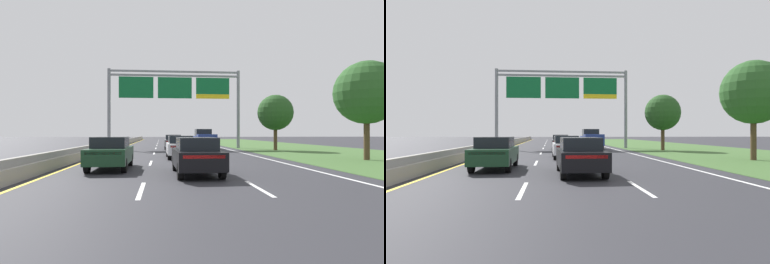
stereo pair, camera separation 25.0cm
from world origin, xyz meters
The scene contains 12 objects.
ground_plane centered at (0.00, 35.00, 0.00)m, with size 220.00×220.00×0.00m, color #2B2B30.
lane_striping centered at (0.00, 34.54, 0.00)m, with size 11.96×106.00×0.01m.
grass_verge_right centered at (13.95, 35.00, 0.01)m, with size 14.00×110.00×0.02m, color #3D602D.
median_barrier_concrete centered at (-6.60, 35.00, 0.35)m, with size 0.60×110.00×0.85m.
overhead_sign_gantry centered at (0.30, 37.10, 6.41)m, with size 15.06×0.42×8.97m.
pickup_truck_blue centered at (3.52, 36.18, 1.07)m, with size 2.09×5.43×2.20m.
car_darkgreen_left_lane_sedan centered at (-3.67, 16.44, 0.82)m, with size 1.84×4.41×1.57m.
car_black_centre_lane_sedan centered at (0.24, 14.05, 0.82)m, with size 1.93×4.44×1.57m.
car_white_centre_lane_sedan centered at (0.07, 22.99, 0.82)m, with size 1.90×4.43×1.57m.
car_grey_centre_lane_sedan centered at (0.02, 35.05, 0.82)m, with size 1.83×4.40×1.57m.
roadside_tree_near centered at (12.00, 20.17, 4.37)m, with size 4.08×4.08×6.43m.
roadside_tree_mid centered at (10.24, 32.08, 3.81)m, with size 3.59×3.59×5.62m.
Camera 2 is at (-0.99, 0.44, 1.76)m, focal length 30.22 mm.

